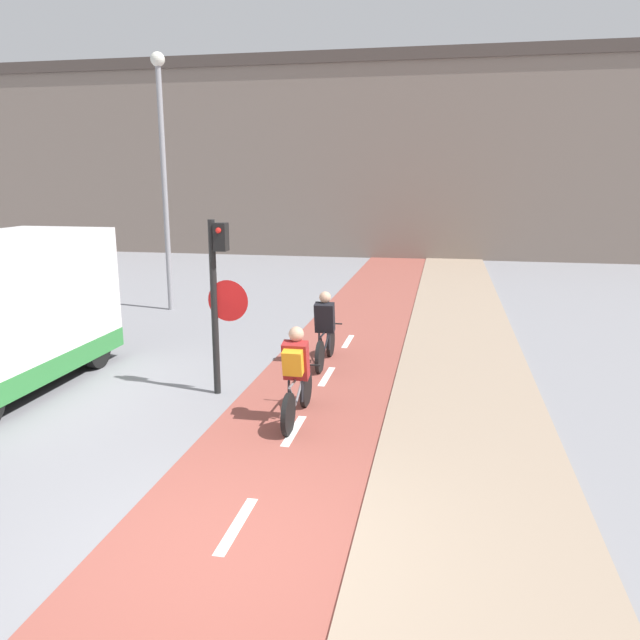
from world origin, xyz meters
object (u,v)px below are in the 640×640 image
Objects in this scene: street_lamp_far at (163,157)px; cyclist_far at (325,332)px; cyclist_near at (296,376)px; traffic_light_pole at (219,288)px.

street_lamp_far reaches higher than cyclist_far.
street_lamp_far reaches higher than cyclist_near.
street_lamp_far is 9.41m from cyclist_near.
cyclist_near is (1.49, -0.95, -1.09)m from traffic_light_pole.
cyclist_near is at bearing -53.82° from street_lamp_far.
traffic_light_pole reaches higher than cyclist_near.
cyclist_far is at bearing 92.44° from cyclist_near.
traffic_light_pole is 2.07m from cyclist_near.
traffic_light_pole is at bearing -125.52° from cyclist_far.
cyclist_far is (5.07, -4.24, -3.37)m from street_lamp_far.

